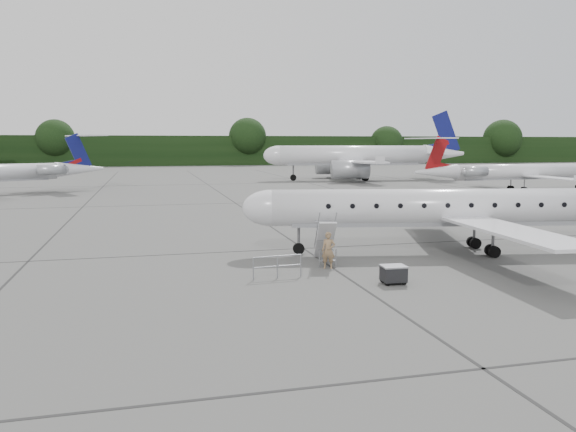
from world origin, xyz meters
name	(u,v)px	position (x,y,z in m)	size (l,w,h in m)	color
ground	(448,265)	(0.00, 0.00, 0.00)	(320.00, 320.00, 0.00)	#595956
treeline	(200,151)	(0.00, 130.00, 4.00)	(260.00, 4.00, 8.00)	black
main_regional_jet	(468,189)	(2.54, 2.65, 3.48)	(27.17, 19.56, 6.97)	silver
airstair	(325,241)	(-5.72, 1.99, 1.09)	(0.85, 2.34, 2.18)	silver
passenger	(328,250)	(-5.97, 0.69, 0.88)	(0.64, 0.42, 1.76)	#8A6D4B
safety_railing	(277,267)	(-8.77, -0.66, 0.50)	(2.20, 0.08, 1.00)	gray
baggage_cart	(393,274)	(-4.21, -2.78, 0.42)	(0.98, 0.79, 0.85)	black
bg_narrowbody	(353,146)	(18.24, 61.82, 5.56)	(31.00, 22.32, 11.13)	silver
bg_regional_right	(525,164)	(31.66, 36.80, 3.35)	(25.58, 18.41, 6.71)	silver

